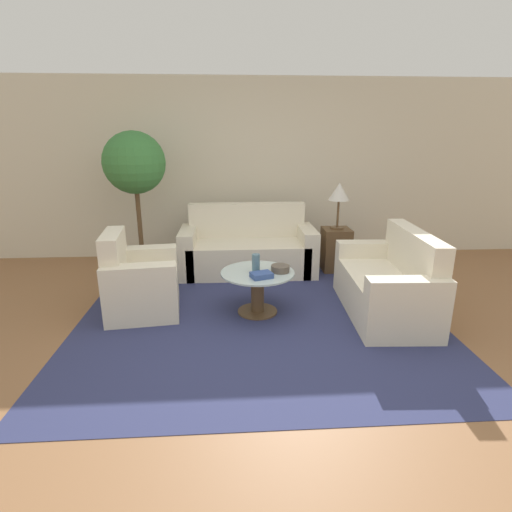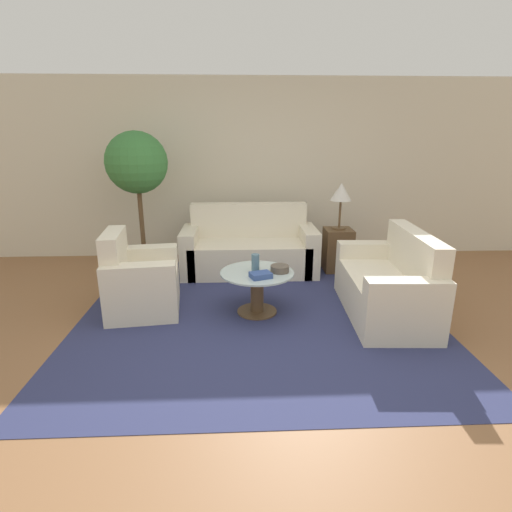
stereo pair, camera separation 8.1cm
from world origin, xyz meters
The scene contains 13 objects.
ground_plane centered at (0.00, 0.00, 0.00)m, with size 14.00×14.00×0.00m, color #8E603D.
wall_back centered at (0.00, 2.96, 1.30)m, with size 10.00×0.06×2.60m.
rug centered at (-0.09, 0.77, 0.00)m, with size 3.63×3.56×0.01m.
sofa_main centered at (-0.13, 2.13, 0.30)m, with size 1.79×0.78×0.90m.
armchair centered at (-1.35, 0.90, 0.30)m, with size 0.81×0.93×0.87m.
loveseat centered at (1.30, 0.68, 0.30)m, with size 0.81×1.47×0.89m.
coffee_table centered at (-0.09, 0.77, 0.29)m, with size 0.76×0.76×0.46m.
side_table centered at (1.08, 2.09, 0.29)m, with size 0.37×0.37×0.59m.
table_lamp centered at (1.08, 2.09, 1.06)m, with size 0.28×0.28×0.62m.
potted_plant centered at (-1.56, 2.15, 1.33)m, with size 0.79×0.79×1.86m.
vase centered at (-0.10, 0.77, 0.55)m, with size 0.08×0.08×0.19m.
bowl centered at (0.15, 0.76, 0.49)m, with size 0.19×0.19×0.07m.
book_stack centered at (-0.06, 0.60, 0.48)m, with size 0.24×0.21×0.05m.
Camera 1 is at (-0.35, -3.10, 1.83)m, focal length 28.00 mm.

